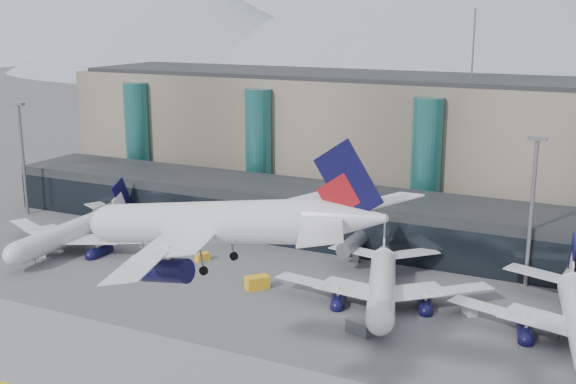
{
  "coord_description": "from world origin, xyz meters",
  "views": [
    {
      "loc": [
        44.24,
        -72.41,
        44.83
      ],
      "look_at": [
        -6.85,
        32.0,
        15.98
      ],
      "focal_mm": 45.0,
      "sensor_mm": 36.0,
      "label": 1
    }
  ],
  "objects_px": {
    "hero_jet": "(233,213)",
    "veh_g": "(470,310)",
    "veh_b": "(202,257)",
    "lightmast_left": "(22,152)",
    "veh_h": "(257,282)",
    "jet_parked_left": "(81,222)",
    "jet_parked_mid": "(383,272)",
    "lightmast_mid": "(532,204)",
    "veh_c": "(359,327)",
    "veh_a": "(39,253)"
  },
  "relations": [
    {
      "from": "lightmast_left",
      "to": "veh_c",
      "type": "bearing_deg",
      "value": -16.31
    },
    {
      "from": "hero_jet",
      "to": "veh_h",
      "type": "bearing_deg",
      "value": 120.98
    },
    {
      "from": "lightmast_mid",
      "to": "veh_g",
      "type": "bearing_deg",
      "value": -110.27
    },
    {
      "from": "jet_parked_left",
      "to": "veh_a",
      "type": "distance_m",
      "value": 10.33
    },
    {
      "from": "lightmast_left",
      "to": "veh_g",
      "type": "xyz_separation_m",
      "value": [
        104.1,
        -12.97,
        -13.71
      ]
    },
    {
      "from": "veh_b",
      "to": "veh_g",
      "type": "height_order",
      "value": "veh_b"
    },
    {
      "from": "jet_parked_left",
      "to": "veh_g",
      "type": "bearing_deg",
      "value": -92.52
    },
    {
      "from": "lightmast_mid",
      "to": "veh_b",
      "type": "relative_size",
      "value": 10.17
    },
    {
      "from": "lightmast_left",
      "to": "lightmast_mid",
      "type": "height_order",
      "value": "same"
    },
    {
      "from": "jet_parked_left",
      "to": "lightmast_left",
      "type": "bearing_deg",
      "value": 63.3
    },
    {
      "from": "jet_parked_left",
      "to": "hero_jet",
      "type": "bearing_deg",
      "value": -128.64
    },
    {
      "from": "veh_c",
      "to": "veh_b",
      "type": "bearing_deg",
      "value": 170.63
    },
    {
      "from": "hero_jet",
      "to": "lightmast_left",
      "type": "bearing_deg",
      "value": 152.11
    },
    {
      "from": "veh_a",
      "to": "veh_h",
      "type": "xyz_separation_m",
      "value": [
        44.97,
        3.92,
        0.26
      ]
    },
    {
      "from": "hero_jet",
      "to": "veh_b",
      "type": "relative_size",
      "value": 14.94
    },
    {
      "from": "hero_jet",
      "to": "jet_parked_mid",
      "type": "xyz_separation_m",
      "value": [
        0.59,
        45.82,
        -21.26
      ]
    },
    {
      "from": "veh_c",
      "to": "veh_g",
      "type": "distance_m",
      "value": 18.78
    },
    {
      "from": "veh_b",
      "to": "veh_c",
      "type": "distance_m",
      "value": 41.05
    },
    {
      "from": "lightmast_left",
      "to": "veh_h",
      "type": "distance_m",
      "value": 73.23
    },
    {
      "from": "lightmast_mid",
      "to": "hero_jet",
      "type": "height_order",
      "value": "hero_jet"
    },
    {
      "from": "jet_parked_left",
      "to": "veh_h",
      "type": "xyz_separation_m",
      "value": [
        42.55,
        -5.35,
        -3.61
      ]
    },
    {
      "from": "hero_jet",
      "to": "jet_parked_mid",
      "type": "distance_m",
      "value": 50.51
    },
    {
      "from": "veh_a",
      "to": "veh_b",
      "type": "bearing_deg",
      "value": -11.3
    },
    {
      "from": "lightmast_mid",
      "to": "jet_parked_mid",
      "type": "distance_m",
      "value": 27.32
    },
    {
      "from": "lightmast_left",
      "to": "veh_g",
      "type": "height_order",
      "value": "lightmast_left"
    },
    {
      "from": "hero_jet",
      "to": "veh_g",
      "type": "distance_m",
      "value": 53.94
    },
    {
      "from": "veh_a",
      "to": "lightmast_left",
      "type": "bearing_deg",
      "value": 105.44
    },
    {
      "from": "jet_parked_mid",
      "to": "veh_c",
      "type": "relative_size",
      "value": 9.93
    },
    {
      "from": "veh_c",
      "to": "veh_g",
      "type": "xyz_separation_m",
      "value": [
        12.78,
        13.76,
        -0.32
      ]
    },
    {
      "from": "lightmast_mid",
      "to": "veh_c",
      "type": "distance_m",
      "value": 37.57
    },
    {
      "from": "veh_h",
      "to": "jet_parked_left",
      "type": "bearing_deg",
      "value": 122.17
    },
    {
      "from": "jet_parked_left",
      "to": "veh_g",
      "type": "height_order",
      "value": "jet_parked_left"
    },
    {
      "from": "veh_b",
      "to": "lightmast_left",
      "type": "bearing_deg",
      "value": 107.83
    },
    {
      "from": "lightmast_mid",
      "to": "veh_h",
      "type": "xyz_separation_m",
      "value": [
        -40.23,
        -20.79,
        -13.35
      ]
    },
    {
      "from": "lightmast_mid",
      "to": "veh_a",
      "type": "distance_m",
      "value": 89.75
    },
    {
      "from": "lightmast_mid",
      "to": "jet_parked_mid",
      "type": "height_order",
      "value": "lightmast_mid"
    },
    {
      "from": "lightmast_mid",
      "to": "veh_g",
      "type": "relative_size",
      "value": 10.58
    },
    {
      "from": "lightmast_mid",
      "to": "lightmast_left",
      "type": "bearing_deg",
      "value": -178.44
    },
    {
      "from": "lightmast_mid",
      "to": "veh_a",
      "type": "xyz_separation_m",
      "value": [
        -85.2,
        -24.71,
        -13.61
      ]
    },
    {
      "from": "lightmast_mid",
      "to": "jet_parked_left",
      "type": "xyz_separation_m",
      "value": [
        -82.78,
        -15.44,
        -9.74
      ]
    },
    {
      "from": "jet_parked_mid",
      "to": "hero_jet",
      "type": "bearing_deg",
      "value": 161.59
    },
    {
      "from": "lightmast_left",
      "to": "jet_parked_mid",
      "type": "distance_m",
      "value": 91.31
    },
    {
      "from": "lightmast_left",
      "to": "veh_c",
      "type": "distance_m",
      "value": 96.09
    },
    {
      "from": "veh_a",
      "to": "veh_c",
      "type": "bearing_deg",
      "value": -37.66
    },
    {
      "from": "hero_jet",
      "to": "veh_b",
      "type": "distance_m",
      "value": 65.03
    },
    {
      "from": "lightmast_mid",
      "to": "veh_b",
      "type": "distance_m",
      "value": 59.21
    },
    {
      "from": "hero_jet",
      "to": "jet_parked_mid",
      "type": "height_order",
      "value": "hero_jet"
    },
    {
      "from": "veh_h",
      "to": "jet_parked_mid",
      "type": "bearing_deg",
      "value": -36.15
    },
    {
      "from": "veh_g",
      "to": "veh_c",
      "type": "bearing_deg",
      "value": -86.5
    },
    {
      "from": "hero_jet",
      "to": "jet_parked_mid",
      "type": "bearing_deg",
      "value": 94.56
    }
  ]
}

